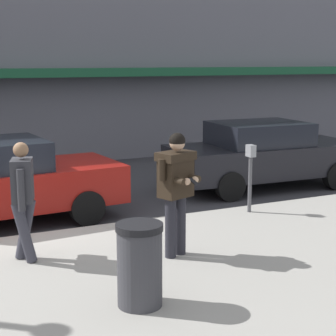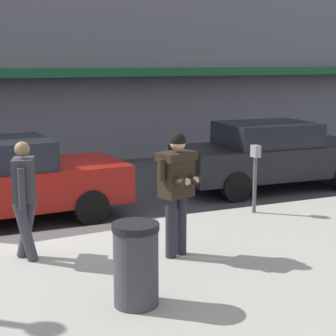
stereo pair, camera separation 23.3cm
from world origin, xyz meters
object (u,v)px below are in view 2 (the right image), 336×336
at_px(pedestrian_with_bag, 25,193).
at_px(trash_bin, 136,264).
at_px(parking_meter, 255,169).
at_px(man_texting_on_phone, 177,181).
at_px(parked_sedan_far, 271,155).

relative_size(pedestrian_with_bag, trash_bin, 1.74).
distance_m(parking_meter, trash_bin, 4.48).
height_order(man_texting_on_phone, pedestrian_with_bag, man_texting_on_phone).
xyz_separation_m(parking_meter, trash_bin, (-3.41, -2.89, -0.34)).
relative_size(parked_sedan_far, trash_bin, 4.66).
distance_m(pedestrian_with_bag, parking_meter, 4.38).
bearing_deg(trash_bin, man_texting_on_phone, 49.89).
bearing_deg(parked_sedan_far, pedestrian_with_bag, -154.25).
xyz_separation_m(parked_sedan_far, man_texting_on_phone, (-4.08, -3.70, 0.46)).
relative_size(parked_sedan_far, man_texting_on_phone, 2.53).
xyz_separation_m(man_texting_on_phone, parking_meter, (2.30, 1.57, -0.28)).
xyz_separation_m(man_texting_on_phone, pedestrian_with_bag, (-2.00, 0.76, -0.14)).
bearing_deg(trash_bin, parked_sedan_far, 44.03).
height_order(pedestrian_with_bag, parking_meter, pedestrian_with_bag).
bearing_deg(pedestrian_with_bag, parking_meter, 10.59).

